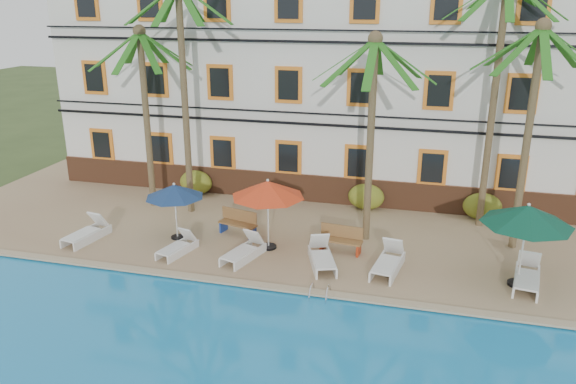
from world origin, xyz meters
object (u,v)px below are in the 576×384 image
(umbrella_blue, at_px, (174,191))
(lounger_f, at_px, (527,276))
(palm_d, at_px, (497,72))
(pool_ladder, at_px, (320,296))
(palm_e, at_px, (532,107))
(bench_left, at_px, (239,222))
(umbrella_red, at_px, (268,189))
(lounger_c, at_px, (244,251))
(palm_a, at_px, (144,93))
(palm_c, at_px, (372,110))
(umbrella_green, at_px, (527,215))
(lounger_e, at_px, (388,262))
(bench_right, at_px, (341,239))
(lounger_b, at_px, (178,246))
(lounger_a, at_px, (87,232))
(palm_b, at_px, (183,70))
(lounger_d, at_px, (322,257))

(umbrella_blue, distance_m, lounger_f, 12.07)
(palm_d, bearing_deg, lounger_f, -76.73)
(pool_ladder, bearing_deg, palm_e, 40.89)
(palm_e, height_order, bench_left, palm_e)
(palm_e, xyz_separation_m, umbrella_blue, (-11.86, -2.29, -3.19))
(umbrella_red, distance_m, lounger_c, 2.24)
(palm_a, height_order, lounger_f, palm_a)
(palm_c, xyz_separation_m, umbrella_green, (4.97, -2.37, -2.46))
(palm_d, xyz_separation_m, lounger_f, (1.12, -4.73, -5.57))
(palm_a, bearing_deg, lounger_e, -19.64)
(umbrella_blue, xyz_separation_m, bench_right, (6.03, 0.38, -1.35))
(umbrella_green, bearing_deg, palm_d, 100.18)
(pool_ladder, bearing_deg, lounger_f, 20.33)
(lounger_b, xyz_separation_m, lounger_e, (7.15, 0.51, 0.05))
(umbrella_red, height_order, lounger_a, umbrella_red)
(palm_b, bearing_deg, umbrella_blue, -76.52)
(umbrella_red, xyz_separation_m, lounger_f, (8.46, -0.63, -1.88))
(palm_d, relative_size, lounger_c, 4.70)
(lounger_f, bearing_deg, bench_left, 171.07)
(bench_left, bearing_deg, lounger_a, -159.70)
(palm_b, bearing_deg, lounger_f, -14.79)
(umbrella_red, distance_m, lounger_a, 6.94)
(palm_c, height_order, umbrella_green, palm_c)
(umbrella_blue, height_order, bench_left, umbrella_blue)
(palm_b, height_order, lounger_b, palm_b)
(bench_left, xyz_separation_m, pool_ladder, (3.86, -3.79, -0.47))
(palm_d, relative_size, umbrella_blue, 4.36)
(bench_left, relative_size, bench_right, 1.02)
(palm_d, distance_m, umbrella_red, 9.18)
(lounger_c, height_order, bench_left, bench_left)
(palm_e, height_order, lounger_e, palm_e)
(palm_b, xyz_separation_m, umbrella_green, (12.35, -3.38, -3.46))
(lounger_b, distance_m, lounger_d, 5.01)
(lounger_a, xyz_separation_m, lounger_b, (3.70, -0.22, -0.04))
(palm_c, distance_m, bench_left, 6.37)
(lounger_e, bearing_deg, pool_ladder, -129.97)
(lounger_b, xyz_separation_m, lounger_d, (5.00, 0.36, 0.05))
(palm_b, distance_m, bench_left, 6.21)
(umbrella_red, height_order, bench_right, umbrella_red)
(umbrella_green, xyz_separation_m, lounger_f, (0.26, 0.05, -2.00))
(palm_c, xyz_separation_m, bench_right, (-0.70, -1.32, -4.29))
(lounger_a, xyz_separation_m, lounger_f, (15.07, 0.36, 0.01))
(lounger_b, relative_size, lounger_f, 0.84)
(palm_a, height_order, umbrella_green, palm_a)
(umbrella_green, bearing_deg, palm_c, 154.53)
(palm_a, xyz_separation_m, lounger_e, (10.25, -3.66, -4.48))
(lounger_b, bearing_deg, lounger_e, 4.05)
(palm_e, distance_m, bench_right, 7.63)
(palm_a, bearing_deg, umbrella_blue, -49.81)
(palm_e, relative_size, lounger_d, 3.75)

